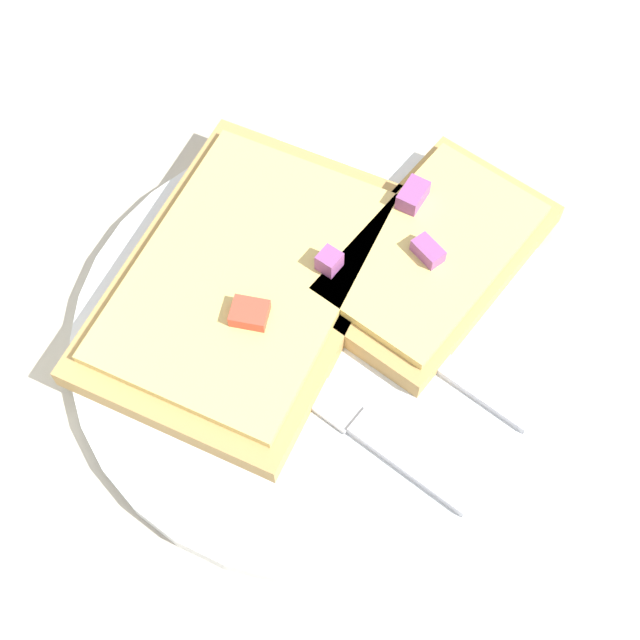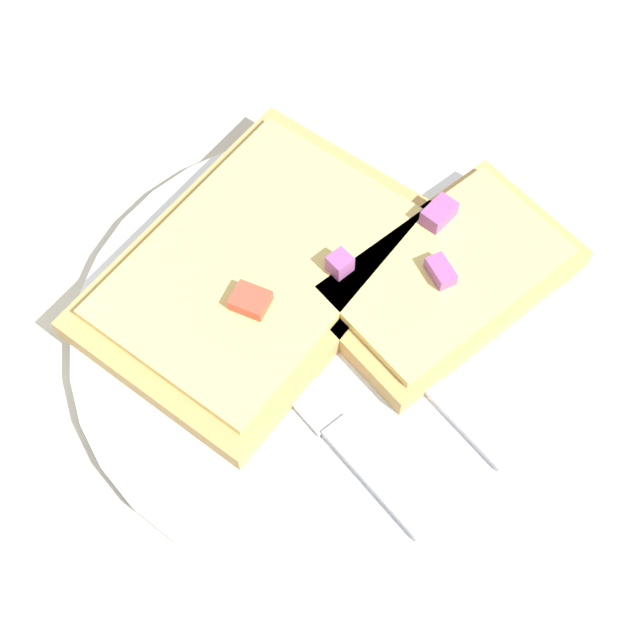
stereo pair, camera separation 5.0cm
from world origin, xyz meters
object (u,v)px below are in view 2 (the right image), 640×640
(plate, at_px, (320,333))
(fork, at_px, (363,313))
(pizza_slice_corner, at_px, (446,276))
(pizza_slice_main, at_px, (257,269))
(knife, at_px, (324,414))

(plate, height_order, fork, fork)
(fork, bearing_deg, pizza_slice_corner, -106.18)
(pizza_slice_main, height_order, pizza_slice_corner, pizza_slice_main)
(knife, bearing_deg, pizza_slice_corner, -80.06)
(plate, height_order, pizza_slice_corner, pizza_slice_corner)
(fork, xyz_separation_m, pizza_slice_corner, (0.01, 0.05, 0.01))
(plate, height_order, pizza_slice_main, pizza_slice_main)
(pizza_slice_main, xyz_separation_m, pizza_slice_corner, (0.07, 0.09, 0.00))
(fork, bearing_deg, pizza_slice_main, 28.40)
(pizza_slice_corner, bearing_deg, pizza_slice_main, 137.58)
(pizza_slice_corner, bearing_deg, fork, 163.19)
(plate, xyz_separation_m, knife, (0.05, -0.03, 0.01))
(pizza_slice_main, bearing_deg, plate, 83.96)
(fork, distance_m, pizza_slice_main, 0.07)
(fork, xyz_separation_m, knife, (0.04, -0.06, 0.00))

